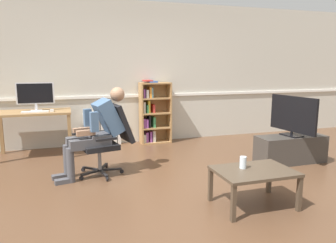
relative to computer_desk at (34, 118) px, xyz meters
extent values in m
plane|color=brown|center=(1.78, -2.15, -0.65)|extent=(18.00, 18.00, 0.00)
cube|color=beige|center=(1.78, 0.50, 0.70)|extent=(12.00, 0.10, 2.70)
cube|color=white|center=(1.78, 0.44, 0.27)|extent=(12.00, 0.03, 0.05)
cube|color=#9E7547|center=(0.56, -0.29, -0.29)|extent=(0.06, 0.06, 0.72)
cube|color=#9E7547|center=(0.56, 0.29, -0.29)|extent=(0.06, 0.06, 0.72)
cube|color=#9E7547|center=(-0.56, 0.29, -0.29)|extent=(0.06, 0.06, 0.72)
cube|color=#9E7547|center=(0.00, 0.00, 0.09)|extent=(1.19, 0.67, 0.04)
cube|color=silver|center=(0.04, 0.06, 0.11)|extent=(0.18, 0.14, 0.01)
cube|color=silver|center=(0.04, 0.08, 0.17)|extent=(0.04, 0.02, 0.10)
cube|color=silver|center=(0.04, 0.08, 0.40)|extent=(0.60, 0.02, 0.36)
cube|color=black|center=(0.04, 0.07, 0.40)|extent=(0.55, 0.00, 0.32)
cube|color=white|center=(0.04, -0.14, 0.12)|extent=(0.41, 0.12, 0.02)
cube|color=white|center=(0.30, -0.12, 0.12)|extent=(0.06, 0.10, 0.03)
cube|color=#AD7F4C|center=(1.89, 0.27, -0.06)|extent=(0.03, 0.28, 1.18)
cube|color=#AD7F4C|center=(2.45, 0.27, -0.06)|extent=(0.03, 0.28, 1.18)
cube|color=#AD7F4C|center=(2.17, 0.41, -0.06)|extent=(0.57, 0.02, 1.18)
cube|color=#AD7F4C|center=(2.17, 0.27, -0.63)|extent=(0.53, 0.28, 0.03)
cube|color=#AD7F4C|center=(2.17, 0.27, -0.34)|extent=(0.53, 0.28, 0.03)
cube|color=#AD7F4C|center=(2.17, 0.27, -0.06)|extent=(0.53, 0.28, 0.03)
cube|color=#AD7F4C|center=(2.17, 0.27, 0.23)|extent=(0.53, 0.28, 0.03)
cube|color=#AD7F4C|center=(2.17, 0.27, 0.52)|extent=(0.53, 0.28, 0.03)
cube|color=beige|center=(1.94, 0.27, -0.54)|extent=(0.05, 0.19, 0.16)
cube|color=#89428E|center=(1.94, 0.26, -0.24)|extent=(0.04, 0.19, 0.18)
cube|color=beige|center=(1.94, 0.26, 0.06)|extent=(0.04, 0.19, 0.21)
cube|color=#89428E|center=(1.94, 0.25, 0.33)|extent=(0.03, 0.19, 0.17)
cube|color=#89428E|center=(1.99, 0.28, -0.52)|extent=(0.05, 0.19, 0.20)
cube|color=#89428E|center=(1.98, 0.25, -0.25)|extent=(0.04, 0.19, 0.17)
cube|color=#38844C|center=(2.00, 0.27, 0.03)|extent=(0.03, 0.19, 0.15)
cube|color=white|center=(2.00, 0.27, 0.32)|extent=(0.05, 0.19, 0.15)
cube|color=#89428E|center=(2.06, 0.28, -0.52)|extent=(0.04, 0.19, 0.20)
cube|color=black|center=(2.05, 0.29, -0.21)|extent=(0.03, 0.19, 0.24)
cube|color=gold|center=(2.03, 0.28, 0.08)|extent=(0.04, 0.19, 0.24)
cube|color=orange|center=(2.06, 0.27, 0.35)|extent=(0.04, 0.19, 0.20)
cube|color=beige|center=(2.13, 0.27, -0.54)|extent=(0.05, 0.19, 0.16)
cube|color=#38844C|center=(2.13, 0.28, -0.23)|extent=(0.05, 0.19, 0.20)
cube|color=red|center=(2.13, 0.27, 0.04)|extent=(0.04, 0.19, 0.16)
cube|color=#6699A3|center=(2.09, 0.28, 0.34)|extent=(0.04, 0.19, 0.19)
cube|color=beige|center=(2.13, 0.29, -0.51)|extent=(0.05, 0.19, 0.22)
cube|color=#2D519E|center=(2.13, 0.29, 0.55)|extent=(0.16, 0.22, 0.02)
cube|color=red|center=(2.03, 0.31, 0.57)|extent=(0.16, 0.22, 0.02)
cube|color=white|center=(0.83, 0.39, -0.34)|extent=(0.06, 0.08, 0.62)
cube|color=white|center=(0.91, 0.39, -0.34)|extent=(0.06, 0.08, 0.62)
cube|color=white|center=(0.99, 0.39, -0.34)|extent=(0.06, 0.08, 0.62)
cube|color=white|center=(1.07, 0.39, -0.34)|extent=(0.06, 0.08, 0.62)
cube|color=white|center=(1.15, 0.39, -0.34)|extent=(0.06, 0.08, 0.62)
cube|color=white|center=(1.23, 0.39, -0.34)|extent=(0.06, 0.08, 0.62)
cube|color=white|center=(1.31, 0.39, -0.34)|extent=(0.06, 0.08, 0.62)
cube|color=white|center=(1.39, 0.39, -0.34)|extent=(0.06, 0.08, 0.62)
cube|color=white|center=(1.47, 0.39, -0.34)|extent=(0.06, 0.08, 0.62)
cube|color=black|center=(0.97, -1.45, -0.58)|extent=(0.10, 0.30, 0.02)
cylinder|color=black|center=(1.00, -1.60, -0.62)|extent=(0.03, 0.06, 0.06)
cube|color=black|center=(1.08, -1.32, -0.58)|extent=(0.30, 0.07, 0.02)
cylinder|color=black|center=(1.23, -1.34, -0.62)|extent=(0.06, 0.03, 0.06)
cube|color=black|center=(1.00, -1.17, -0.58)|extent=(0.16, 0.29, 0.02)
cylinder|color=black|center=(1.06, -1.03, -0.62)|extent=(0.04, 0.06, 0.06)
cube|color=black|center=(0.82, -1.21, -0.58)|extent=(0.25, 0.23, 0.02)
cylinder|color=black|center=(0.71, -1.10, -0.62)|extent=(0.06, 0.05, 0.06)
cube|color=black|center=(0.81, -1.38, -0.58)|extent=(0.28, 0.18, 0.02)
cylinder|color=black|center=(0.67, -1.45, -0.62)|extent=(0.06, 0.05, 0.06)
cylinder|color=gray|center=(0.94, -1.31, -0.42)|extent=(0.05, 0.05, 0.30)
cube|color=black|center=(0.94, -1.31, -0.24)|extent=(0.54, 0.54, 0.07)
cube|color=black|center=(1.26, -1.24, 0.06)|extent=(0.34, 0.48, 0.54)
cube|color=black|center=(0.90, -1.05, -0.09)|extent=(0.28, 0.10, 0.03)
cube|color=black|center=(1.01, -1.56, -0.09)|extent=(0.28, 0.10, 0.03)
cube|color=#4C4C51|center=(0.94, -1.31, -0.13)|extent=(0.32, 0.39, 0.14)
cube|color=#476689|center=(1.07, -1.28, 0.16)|extent=(0.45, 0.41, 0.52)
sphere|color=#A87A5B|center=(1.22, -1.25, 0.46)|extent=(0.20, 0.20, 0.20)
cube|color=black|center=(0.66, -1.36, -0.03)|extent=(0.15, 0.07, 0.02)
cube|color=#4C4C51|center=(0.71, -1.25, -0.16)|extent=(0.44, 0.21, 0.13)
cylinder|color=#4C4C51|center=(0.51, -1.29, -0.42)|extent=(0.10, 0.10, 0.46)
cube|color=#4C4C51|center=(0.41, -1.31, -0.62)|extent=(0.23, 0.13, 0.06)
cube|color=#4C4C51|center=(0.75, -1.45, -0.16)|extent=(0.44, 0.21, 0.13)
cylinder|color=#4C4C51|center=(0.55, -1.49, -0.42)|extent=(0.10, 0.10, 0.46)
cube|color=#4C4C51|center=(0.45, -1.51, -0.62)|extent=(0.23, 0.13, 0.06)
cube|color=#476689|center=(0.81, -1.17, 0.14)|extent=(0.11, 0.10, 0.26)
cube|color=#A87A5B|center=(0.72, -1.25, -0.01)|extent=(0.25, 0.12, 0.07)
cube|color=#476689|center=(0.87, -1.48, 0.14)|extent=(0.11, 0.10, 0.26)
cube|color=#A87A5B|center=(0.76, -1.44, -0.01)|extent=(0.25, 0.12, 0.07)
cube|color=#3D3833|center=(3.84, -1.63, -0.43)|extent=(1.10, 0.40, 0.43)
cube|color=black|center=(3.84, -1.63, -0.21)|extent=(0.24, 0.34, 0.02)
cylinder|color=black|center=(3.84, -1.63, -0.18)|extent=(0.04, 0.04, 0.05)
cube|color=black|center=(3.84, -1.63, 0.12)|extent=(0.15, 0.89, 0.55)
cube|color=#9EBCF4|center=(3.87, -1.62, 0.12)|extent=(0.11, 0.83, 0.50)
cube|color=#4C3D2D|center=(2.03, -3.09, -0.46)|extent=(0.04, 0.04, 0.38)
cube|color=#4C3D2D|center=(2.80, -3.09, -0.46)|extent=(0.04, 0.04, 0.38)
cube|color=#4C3D2D|center=(2.80, -2.56, -0.46)|extent=(0.04, 0.04, 0.38)
cube|color=#4C3D2D|center=(2.03, -2.56, -0.46)|extent=(0.04, 0.04, 0.38)
cube|color=#4C3D2D|center=(2.42, -2.83, -0.26)|extent=(0.83, 0.58, 0.03)
cylinder|color=silver|center=(2.33, -2.75, -0.17)|extent=(0.07, 0.07, 0.13)
camera|label=1|loc=(0.55, -5.66, 0.86)|focal=34.12mm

